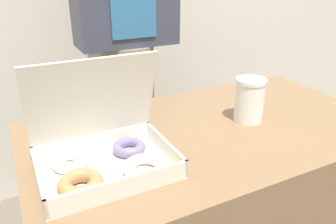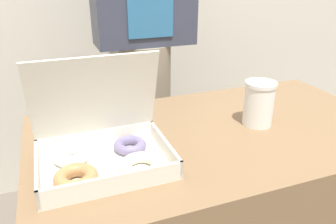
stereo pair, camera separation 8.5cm
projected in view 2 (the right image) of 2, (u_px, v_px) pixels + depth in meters
table at (212, 222)px, 1.20m from camera, size 1.18×0.65×0.77m
donut_box at (103, 150)px, 0.84m from camera, size 0.33×0.25×0.28m
coffee_cup at (259, 103)px, 1.06m from camera, size 0.10×0.10×0.15m
person_customer at (144, 40)px, 1.50m from camera, size 0.44×0.24×1.73m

